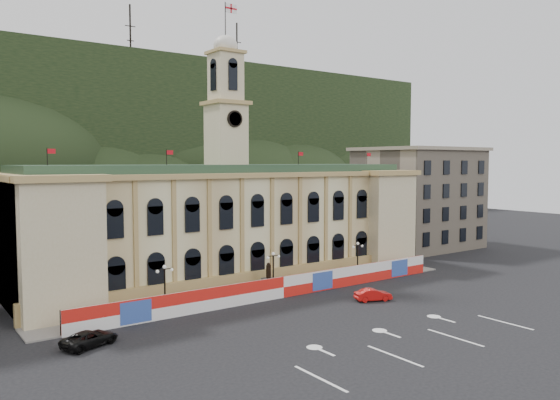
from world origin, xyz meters
TOP-DOWN VIEW (x-y plane):
  - ground at (0.00, 0.00)m, footprint 260.00×260.00m
  - lane_markings at (0.00, -5.00)m, footprint 26.00×10.00m
  - hill_ridge at (0.03, 121.99)m, footprint 230.00×80.00m
  - city_hall at (0.00, 27.63)m, footprint 56.20×17.60m
  - side_building_right at (43.00, 30.93)m, footprint 21.00×17.00m
  - hoarding_fence at (0.06, 15.07)m, footprint 50.00×0.44m
  - pavement at (0.00, 17.75)m, footprint 56.00×5.50m
  - statue at (0.00, 18.00)m, footprint 1.40×1.40m
  - lamp_left at (-14.00, 17.00)m, footprint 1.96×0.44m
  - lamp_center at (0.00, 17.00)m, footprint 1.96×0.44m
  - lamp_right at (14.00, 17.00)m, footprint 1.96×0.44m
  - red_sedan at (7.54, 7.75)m, footprint 4.37×5.26m
  - black_suv at (-23.62, 11.13)m, footprint 5.49×6.48m

SIDE VIEW (x-z plane):
  - ground at x=0.00m, z-range 0.00..0.00m
  - lane_markings at x=0.00m, z-range -0.01..0.01m
  - pavement at x=0.00m, z-range 0.00..0.16m
  - black_suv at x=-23.62m, z-range 0.00..1.39m
  - red_sedan at x=7.54m, z-range 0.00..1.40m
  - statue at x=0.00m, z-range -0.67..3.05m
  - hoarding_fence at x=0.06m, z-range 0.00..2.50m
  - lamp_left at x=-14.00m, z-range 0.50..5.65m
  - lamp_center at x=0.00m, z-range 0.50..5.65m
  - lamp_right at x=14.00m, z-range 0.50..5.65m
  - city_hall at x=0.00m, z-range -10.70..26.40m
  - side_building_right at x=43.00m, z-range 0.03..18.63m
  - hill_ridge at x=0.03m, z-range -12.52..51.48m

